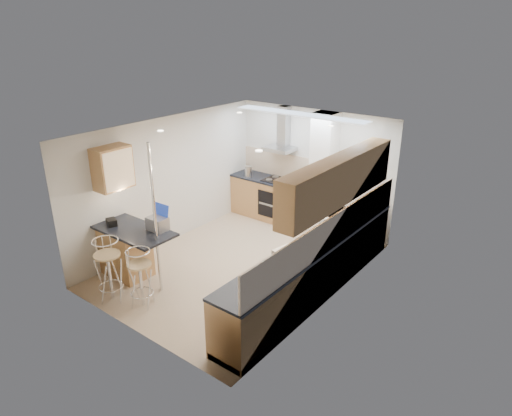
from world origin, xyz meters
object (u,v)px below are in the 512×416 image
Objects in this scene: bar_stool_near at (109,270)px; bar_stool_end at (141,278)px; bread_bin at (288,256)px; laptop at (157,224)px; microwave at (337,221)px.

bar_stool_end is at bearing 41.24° from bar_stool_near.
laptop is at bearing -156.42° from bread_bin.
bar_stool_end is at bearing 139.66° from microwave.
laptop is 1.05m from bar_stool_near.
microwave is 3.74m from bar_stool_near.
bread_bin reaches higher than bar_stool_end.
microwave is at bearing 102.28° from bread_bin.
microwave is 0.60× the size of bar_stool_end.
microwave is at bearing 2.96° from bar_stool_end.
bar_stool_end is 2.32m from bread_bin.
bread_bin is at bearing 49.39° from bar_stool_near.
laptop is 0.34× the size of bar_stool_end.
bar_stool_near is at bearing -102.88° from laptop.
microwave is 1.42m from bread_bin.
bar_stool_end is 2.50× the size of bread_bin.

